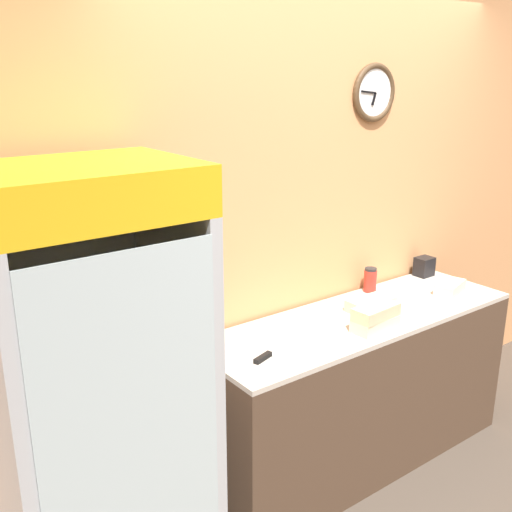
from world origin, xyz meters
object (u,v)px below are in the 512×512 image
condiment_jar (370,280)px  napkin_dispenser (424,267)px  beverage_cooler (90,377)px  sandwich_stack_bottom (375,324)px  sandwich_flat_left (371,304)px  sandwich_flat_right (450,287)px  chefs_knife (270,354)px  sandwich_stack_middle (376,312)px

condiment_jar → napkin_dispenser: bearing=-0.9°
condiment_jar → beverage_cooler: bearing=-172.9°
sandwich_stack_bottom → beverage_cooler: bearing=173.2°
sandwich_flat_left → sandwich_flat_right: bearing=-9.0°
chefs_knife → beverage_cooler: bearing=174.5°
sandwich_flat_left → condiment_jar: size_ratio=1.92×
sandwich_stack_bottom → sandwich_flat_right: size_ratio=1.07×
sandwich_stack_middle → napkin_dispenser: size_ratio=2.16×
beverage_cooler → sandwich_stack_middle: bearing=-6.8°
beverage_cooler → sandwich_flat_right: size_ratio=7.58×
sandwich_flat_left → chefs_knife: (-0.77, -0.10, -0.02)m
sandwich_flat_left → napkin_dispenser: size_ratio=2.30×
sandwich_flat_left → napkin_dispenser: napkin_dispenser is taller
sandwich_flat_left → napkin_dispenser: bearing=15.4°
sandwich_stack_bottom → chefs_knife: bearing=171.5°
napkin_dispenser → sandwich_flat_right: bearing=-112.7°
sandwich_stack_bottom → condiment_jar: condiment_jar is taller
napkin_dispenser → sandwich_stack_middle: bearing=-156.1°
beverage_cooler → condiment_jar: bearing=7.1°
sandwich_stack_middle → sandwich_flat_left: (0.18, 0.19, -0.06)m
sandwich_stack_middle → condiment_jar: 0.54m
sandwich_stack_bottom → chefs_knife: (-0.60, 0.09, -0.02)m
sandwich_stack_middle → sandwich_flat_right: (0.74, 0.10, -0.06)m
sandwich_stack_bottom → sandwich_flat_left: bearing=47.6°
sandwich_flat_right → condiment_jar: 0.47m
sandwich_flat_left → condiment_jar: 0.29m
sandwich_flat_right → condiment_jar: condiment_jar is taller
beverage_cooler → chefs_knife: size_ratio=5.94×
chefs_knife → condiment_jar: size_ratio=2.12×
chefs_knife → sandwich_flat_right: bearing=0.6°
sandwich_stack_middle → sandwich_stack_bottom: bearing=0.0°
beverage_cooler → napkin_dispenser: bearing=5.4°
condiment_jar → napkin_dispenser: condiment_jar is taller
sandwich_stack_bottom → condiment_jar: (0.38, 0.39, 0.04)m
sandwich_flat_left → sandwich_flat_right: 0.57m
sandwich_stack_bottom → sandwich_stack_middle: sandwich_stack_middle is taller
sandwich_stack_bottom → napkin_dispenser: (0.86, 0.38, 0.03)m
sandwich_stack_bottom → sandwich_flat_right: (0.74, 0.10, -0.00)m
beverage_cooler → sandwich_stack_bottom: beverage_cooler is taller
sandwich_flat_left → sandwich_flat_right: sandwich_flat_left is taller
beverage_cooler → sandwich_flat_left: bearing=0.9°
sandwich_stack_bottom → sandwich_stack_middle: bearing=0.0°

